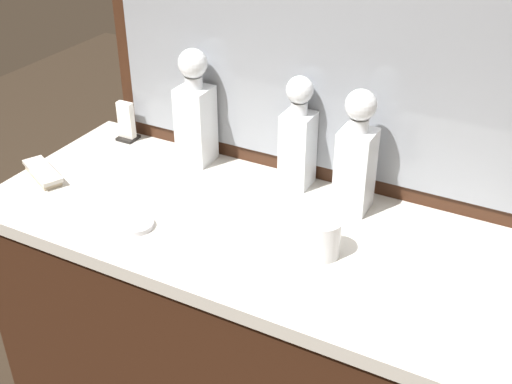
# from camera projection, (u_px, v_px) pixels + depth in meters

# --- Properties ---
(dresser) EXTENTS (1.27, 0.54, 0.83)m
(dresser) POSITION_uv_depth(u_px,v_px,m) (256.00, 357.00, 1.66)
(dresser) COLOR #381E11
(dresser) RESTS_ON ground_plane
(dresser_mirror) EXTENTS (1.10, 0.03, 0.76)m
(dresser_mirror) POSITION_uv_depth(u_px,v_px,m) (309.00, 25.00, 1.44)
(dresser_mirror) COLOR #381E11
(dresser_mirror) RESTS_ON dresser
(crystal_decanter_right) EXTENTS (0.08, 0.08, 0.29)m
(crystal_decanter_right) POSITION_uv_depth(u_px,v_px,m) (356.00, 163.00, 1.44)
(crystal_decanter_right) COLOR white
(crystal_decanter_right) RESTS_ON dresser
(crystal_decanter_center) EXTENTS (0.07, 0.07, 0.28)m
(crystal_decanter_center) POSITION_uv_depth(u_px,v_px,m) (298.00, 143.00, 1.54)
(crystal_decanter_center) COLOR white
(crystal_decanter_center) RESTS_ON dresser
(crystal_decanter_rear) EXTENTS (0.08, 0.08, 0.30)m
(crystal_decanter_rear) POSITION_uv_depth(u_px,v_px,m) (196.00, 118.00, 1.64)
(crystal_decanter_rear) COLOR white
(crystal_decanter_rear) RESTS_ON dresser
(crystal_tumbler_right) EXTENTS (0.08, 0.08, 0.08)m
(crystal_tumbler_right) POSITION_uv_depth(u_px,v_px,m) (322.00, 239.00, 1.33)
(crystal_tumbler_right) COLOR white
(crystal_tumbler_right) RESTS_ON dresser
(silver_brush_center) EXTENTS (0.16, 0.11, 0.02)m
(silver_brush_center) POSITION_uv_depth(u_px,v_px,m) (43.00, 173.00, 1.61)
(silver_brush_center) COLOR #B7A88C
(silver_brush_center) RESTS_ON dresser
(porcelain_dish) EXTENTS (0.08, 0.08, 0.01)m
(porcelain_dish) POSITION_uv_depth(u_px,v_px,m) (136.00, 225.00, 1.43)
(porcelain_dish) COLOR silver
(porcelain_dish) RESTS_ON dresser
(napkin_holder) EXTENTS (0.05, 0.05, 0.11)m
(napkin_holder) POSITION_uv_depth(u_px,v_px,m) (127.00, 124.00, 1.78)
(napkin_holder) COLOR black
(napkin_holder) RESTS_ON dresser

